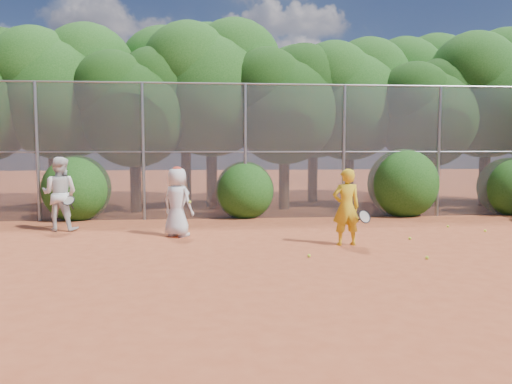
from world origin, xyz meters
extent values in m
plane|color=#9B4123|center=(0.00, 0.00, 0.00)|extent=(80.00, 80.00, 0.00)
cylinder|color=gray|center=(-7.00, 6.00, 2.00)|extent=(0.09, 0.09, 4.00)
cylinder|color=gray|center=(-4.00, 6.00, 2.00)|extent=(0.09, 0.09, 4.00)
cylinder|color=gray|center=(-1.00, 6.00, 2.00)|extent=(0.09, 0.09, 4.00)
cylinder|color=gray|center=(2.00, 6.00, 2.00)|extent=(0.09, 0.09, 4.00)
cylinder|color=gray|center=(5.00, 6.00, 2.00)|extent=(0.09, 0.09, 4.00)
cylinder|color=gray|center=(0.00, 6.00, 4.00)|extent=(20.00, 0.05, 0.05)
cylinder|color=gray|center=(0.00, 6.00, 2.00)|extent=(20.00, 0.04, 0.04)
cube|color=slate|center=(0.00, 6.00, 2.00)|extent=(20.00, 0.02, 4.00)
sphere|color=black|center=(-8.74, 8.38, 4.47)|extent=(3.05, 3.05, 3.05)
cylinder|color=black|center=(-7.00, 8.50, 1.26)|extent=(0.38, 0.38, 2.52)
sphere|color=#174310|center=(-7.00, 8.50, 3.73)|extent=(4.03, 4.03, 4.03)
sphere|color=#174310|center=(-6.19, 8.90, 4.74)|extent=(3.23, 3.23, 3.23)
sphere|color=#174310|center=(-7.71, 8.20, 4.54)|extent=(3.02, 3.02, 3.02)
cylinder|color=black|center=(-4.50, 7.80, 1.08)|extent=(0.36, 0.36, 2.17)
sphere|color=black|center=(-4.50, 7.80, 3.21)|extent=(3.47, 3.47, 3.47)
sphere|color=black|center=(-3.81, 8.15, 4.08)|extent=(2.78, 2.78, 2.78)
sphere|color=black|center=(-5.11, 7.54, 3.91)|extent=(2.60, 2.60, 2.60)
cylinder|color=black|center=(-2.00, 8.80, 1.33)|extent=(0.39, 0.39, 2.66)
sphere|color=#174310|center=(-2.00, 8.80, 3.94)|extent=(4.26, 4.26, 4.26)
sphere|color=#174310|center=(-1.15, 9.23, 5.00)|extent=(3.40, 3.40, 3.40)
sphere|color=#174310|center=(-2.74, 8.48, 4.79)|extent=(3.19, 3.19, 3.19)
cylinder|color=black|center=(0.50, 8.20, 1.14)|extent=(0.37, 0.37, 2.27)
sphere|color=black|center=(0.50, 8.20, 3.37)|extent=(3.64, 3.64, 3.64)
sphere|color=black|center=(1.23, 8.56, 4.28)|extent=(2.91, 2.91, 2.91)
sphere|color=black|center=(-0.14, 7.93, 4.10)|extent=(2.73, 2.73, 2.73)
cylinder|color=black|center=(3.00, 9.00, 1.22)|extent=(0.38, 0.38, 2.45)
sphere|color=#174310|center=(3.00, 9.00, 3.63)|extent=(3.92, 3.92, 3.92)
sphere|color=#174310|center=(3.78, 9.39, 4.61)|extent=(3.14, 3.14, 3.14)
sphere|color=#174310|center=(2.31, 8.71, 4.41)|extent=(2.94, 2.94, 2.94)
cylinder|color=black|center=(5.50, 8.00, 1.05)|extent=(0.36, 0.36, 2.10)
sphere|color=black|center=(5.50, 8.00, 3.11)|extent=(3.36, 3.36, 3.36)
sphere|color=black|center=(6.17, 8.34, 3.95)|extent=(2.69, 2.69, 2.69)
sphere|color=black|center=(4.91, 7.75, 3.78)|extent=(2.52, 2.52, 2.52)
cylinder|color=black|center=(8.00, 8.60, 1.29)|extent=(0.39, 0.39, 2.59)
sphere|color=#174310|center=(8.00, 8.60, 3.83)|extent=(4.14, 4.14, 4.14)
sphere|color=#174310|center=(8.83, 9.01, 4.87)|extent=(3.32, 3.32, 3.32)
sphere|color=#174310|center=(7.27, 8.29, 4.66)|extent=(3.11, 3.11, 3.11)
cylinder|color=black|center=(-8.00, 10.80, 1.31)|extent=(0.39, 0.39, 2.62)
sphere|color=#174310|center=(-8.00, 10.80, 3.88)|extent=(4.20, 4.20, 4.20)
sphere|color=#174310|center=(-7.16, 11.22, 4.94)|extent=(3.36, 3.36, 3.36)
sphere|color=#174310|center=(-8.73, 10.49, 4.72)|extent=(3.15, 3.15, 3.15)
cylinder|color=black|center=(-3.00, 11.00, 1.40)|extent=(0.40, 0.40, 2.80)
sphere|color=#174310|center=(-3.00, 11.00, 4.14)|extent=(4.48, 4.48, 4.48)
sphere|color=#174310|center=(-2.10, 11.45, 5.26)|extent=(3.58, 3.58, 3.58)
sphere|color=#174310|center=(-3.78, 10.66, 5.04)|extent=(3.36, 3.36, 3.36)
cylinder|color=black|center=(2.00, 10.60, 1.26)|extent=(0.38, 0.38, 2.52)
sphere|color=#174310|center=(2.00, 10.60, 3.73)|extent=(4.03, 4.03, 4.03)
sphere|color=#174310|center=(2.81, 11.00, 4.74)|extent=(3.23, 3.23, 3.23)
sphere|color=#174310|center=(1.29, 10.30, 4.54)|extent=(3.02, 3.02, 3.02)
cylinder|color=black|center=(6.50, 11.20, 1.36)|extent=(0.40, 0.40, 2.73)
sphere|color=#174310|center=(6.50, 11.20, 4.04)|extent=(4.37, 4.37, 4.37)
sphere|color=#174310|center=(7.37, 11.64, 5.13)|extent=(3.49, 3.49, 3.49)
sphere|color=#174310|center=(5.74, 10.87, 4.91)|extent=(3.28, 3.28, 3.28)
sphere|color=#174310|center=(-6.00, 6.30, 1.00)|extent=(2.00, 2.00, 2.00)
sphere|color=#174310|center=(-1.00, 6.30, 0.90)|extent=(1.80, 1.80, 1.80)
sphere|color=#174310|center=(4.00, 6.30, 1.10)|extent=(2.20, 2.20, 2.20)
sphere|color=#174310|center=(7.50, 6.30, 0.95)|extent=(1.90, 1.90, 1.90)
imported|color=gold|center=(0.88, 1.61, 0.83)|extent=(0.63, 0.43, 1.67)
torus|color=black|center=(1.23, 1.41, 0.65)|extent=(0.34, 0.26, 0.28)
cylinder|color=black|center=(1.15, 1.59, 0.55)|extent=(0.14, 0.26, 0.15)
imported|color=silver|center=(-2.83, 3.04, 0.83)|extent=(0.96, 0.89, 1.65)
ellipsoid|color=#B42A19|center=(-2.83, 3.04, 1.61)|extent=(0.22, 0.22, 0.13)
sphere|color=#C5E229|center=(-2.53, 2.84, 0.85)|extent=(0.07, 0.07, 0.07)
imported|color=silver|center=(-5.88, 4.20, 0.94)|extent=(1.00, 0.82, 1.89)
torus|color=black|center=(-5.58, 3.90, 0.80)|extent=(0.33, 0.27, 0.24)
cylinder|color=black|center=(-5.56, 4.06, 0.65)|extent=(0.07, 0.23, 0.21)
sphere|color=#C5E229|center=(2.53, 2.11, 0.03)|extent=(0.07, 0.07, 0.07)
sphere|color=#C5E229|center=(4.24, 3.73, 0.03)|extent=(0.07, 0.07, 0.07)
sphere|color=#C5E229|center=(2.04, 0.09, 0.03)|extent=(0.07, 0.07, 0.07)
sphere|color=#C5E229|center=(-0.16, 0.47, 0.03)|extent=(0.07, 0.07, 0.07)
sphere|color=#C5E229|center=(4.84, 2.96, 0.03)|extent=(0.07, 0.07, 0.07)
camera|label=1|loc=(-2.04, -8.88, 2.10)|focal=35.00mm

